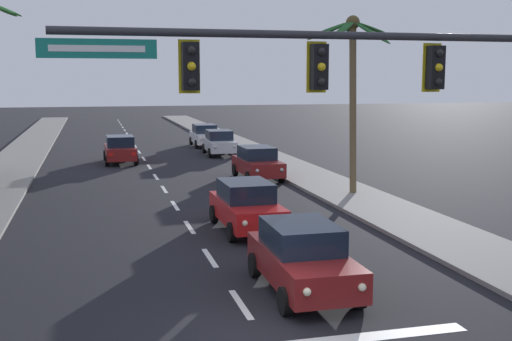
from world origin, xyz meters
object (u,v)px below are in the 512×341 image
at_px(sedan_third_in_queue, 246,206).
at_px(sedan_parked_mid_kerb, 205,135).
at_px(sedan_parked_nearest_kerb, 219,142).
at_px(palm_right_second, 352,63).
at_px(sedan_oncoming_far, 120,149).
at_px(sedan_parked_far_kerb, 257,163).
at_px(sedan_lead_at_stop_bar, 302,257).
at_px(traffic_signal_mast, 393,90).

distance_m(sedan_third_in_queue, sedan_parked_mid_kerb, 27.49).
bearing_deg(sedan_parked_nearest_kerb, palm_right_second, -80.93).
bearing_deg(sedan_parked_mid_kerb, sedan_oncoming_far, -129.32).
xyz_separation_m(sedan_third_in_queue, sedan_parked_far_kerb, (3.20, 10.79, 0.00)).
xyz_separation_m(sedan_lead_at_stop_bar, sedan_parked_far_kerb, (3.38, 17.31, 0.00)).
height_order(sedan_parked_mid_kerb, palm_right_second, palm_right_second).
bearing_deg(sedan_parked_mid_kerb, sedan_lead_at_stop_bar, -95.91).
xyz_separation_m(sedan_third_in_queue, palm_right_second, (5.97, 5.18, 4.97)).
height_order(sedan_parked_far_kerb, palm_right_second, palm_right_second).
bearing_deg(traffic_signal_mast, sedan_third_in_queue, 97.66).
bearing_deg(traffic_signal_mast, sedan_lead_at_stop_bar, 124.17).
bearing_deg(sedan_parked_nearest_kerb, sedan_oncoming_far, -159.25).
bearing_deg(palm_right_second, sedan_oncoming_far, 124.01).
height_order(sedan_third_in_queue, sedan_parked_far_kerb, same).
distance_m(traffic_signal_mast, sedan_parked_mid_kerb, 36.05).
height_order(traffic_signal_mast, sedan_oncoming_far, traffic_signal_mast).
xyz_separation_m(traffic_signal_mast, sedan_third_in_queue, (-1.14, 8.46, -4.07)).
distance_m(sedan_parked_mid_kerb, sedan_parked_far_kerb, 16.50).
bearing_deg(traffic_signal_mast, palm_right_second, 70.49).
bearing_deg(sedan_oncoming_far, traffic_signal_mast, -80.64).
relative_size(sedan_lead_at_stop_bar, sedan_parked_mid_kerb, 1.00).
distance_m(traffic_signal_mast, palm_right_second, 14.50).
bearing_deg(sedan_third_in_queue, sedan_lead_at_stop_bar, -91.55).
height_order(sedan_oncoming_far, sedan_parked_nearest_kerb, same).
relative_size(sedan_parked_mid_kerb, sedan_parked_far_kerb, 1.00).
relative_size(sedan_lead_at_stop_bar, sedan_parked_far_kerb, 1.00).
relative_size(sedan_lead_at_stop_bar, sedan_parked_nearest_kerb, 0.99).
relative_size(sedan_lead_at_stop_bar, palm_right_second, 0.57).
distance_m(traffic_signal_mast, sedan_oncoming_far, 28.21).
bearing_deg(palm_right_second, traffic_signal_mast, -109.51).
height_order(sedan_parked_nearest_kerb, sedan_parked_far_kerb, same).
xyz_separation_m(sedan_third_in_queue, sedan_parked_mid_kerb, (3.32, 27.29, 0.00)).
xyz_separation_m(traffic_signal_mast, sedan_lead_at_stop_bar, (-1.31, 1.93, -4.07)).
bearing_deg(sedan_oncoming_far, sedan_parked_far_kerb, -51.46).
height_order(sedan_parked_nearest_kerb, sedan_parked_mid_kerb, same).
bearing_deg(sedan_parked_mid_kerb, palm_right_second, -83.17).
bearing_deg(sedan_lead_at_stop_bar, sedan_oncoming_far, 97.18).
bearing_deg(sedan_lead_at_stop_bar, sedan_third_in_queue, 88.45).
xyz_separation_m(sedan_lead_at_stop_bar, sedan_parked_mid_kerb, (3.50, 33.82, 0.00)).
xyz_separation_m(sedan_oncoming_far, sedan_parked_mid_kerb, (6.73, 8.21, 0.00)).
bearing_deg(sedan_lead_at_stop_bar, traffic_signal_mast, -55.83).
distance_m(sedan_oncoming_far, sedan_parked_far_kerb, 10.60).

